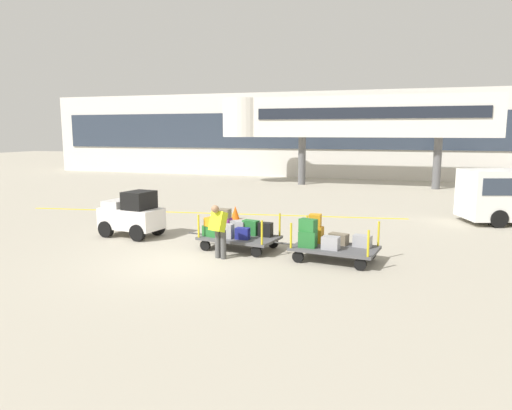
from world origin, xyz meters
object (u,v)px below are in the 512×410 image
object	(u,v)px
baggage_tug	(132,215)
safety_cone_near	(235,212)
baggage_handler	(219,229)
baggage_cart_lead	(236,232)
baggage_cart_middle	(329,242)

from	to	relation	value
baggage_tug	safety_cone_near	distance (m)	4.70
safety_cone_near	baggage_handler	bearing A→B (deg)	-74.29
baggage_cart_lead	baggage_handler	size ratio (longest dim) A/B	1.97
baggage_cart_middle	safety_cone_near	size ratio (longest dim) A/B	5.59
baggage_tug	baggage_handler	world-z (taller)	baggage_tug
baggage_tug	baggage_cart_middle	xyz separation A→B (m)	(6.92, -1.01, -0.22)
baggage_handler	safety_cone_near	world-z (taller)	baggage_handler
baggage_tug	baggage_cart_middle	distance (m)	6.99
baggage_tug	safety_cone_near	size ratio (longest dim) A/B	4.07
baggage_tug	baggage_cart_middle	bearing A→B (deg)	-8.29
safety_cone_near	baggage_cart_middle	bearing A→B (deg)	-47.66
baggage_cart_lead	baggage_handler	xyz separation A→B (m)	(-0.05, -1.28, 0.34)
baggage_tug	safety_cone_near	bearing A→B (deg)	60.89
baggage_tug	baggage_handler	distance (m)	4.33
baggage_cart_middle	baggage_handler	world-z (taller)	baggage_handler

